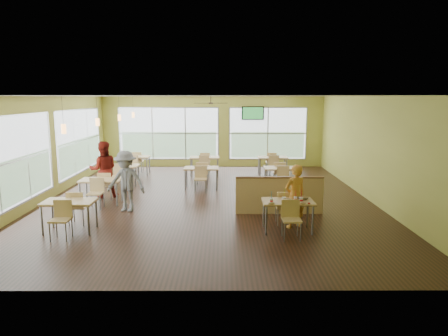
{
  "coord_description": "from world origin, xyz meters",
  "views": [
    {
      "loc": [
        0.45,
        -12.17,
        3.18
      ],
      "look_at": [
        0.48,
        -1.24,
        1.22
      ],
      "focal_mm": 32.0,
      "sensor_mm": 36.0,
      "label": 1
    }
  ],
  "objects_px": {
    "half_wall_divider": "(279,195)",
    "man_plaid": "(295,196)",
    "main_table": "(288,205)",
    "food_basket": "(303,198)"
  },
  "relations": [
    {
      "from": "half_wall_divider",
      "to": "man_plaid",
      "type": "relative_size",
      "value": 1.52
    },
    {
      "from": "half_wall_divider",
      "to": "main_table",
      "type": "bearing_deg",
      "value": -90.0
    },
    {
      "from": "main_table",
      "to": "man_plaid",
      "type": "bearing_deg",
      "value": 51.71
    },
    {
      "from": "main_table",
      "to": "half_wall_divider",
      "type": "xyz_separation_m",
      "value": [
        0.0,
        1.45,
        -0.11
      ]
    },
    {
      "from": "main_table",
      "to": "food_basket",
      "type": "distance_m",
      "value": 0.43
    },
    {
      "from": "man_plaid",
      "to": "main_table",
      "type": "bearing_deg",
      "value": 26.76
    },
    {
      "from": "man_plaid",
      "to": "food_basket",
      "type": "bearing_deg",
      "value": 114.08
    },
    {
      "from": "main_table",
      "to": "food_basket",
      "type": "relative_size",
      "value": 5.73
    },
    {
      "from": "half_wall_divider",
      "to": "man_plaid",
      "type": "distance_m",
      "value": 1.23
    },
    {
      "from": "half_wall_divider",
      "to": "food_basket",
      "type": "bearing_deg",
      "value": -74.15
    }
  ]
}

